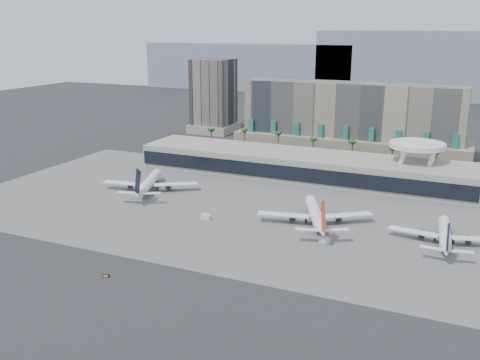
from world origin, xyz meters
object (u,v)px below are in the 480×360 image
at_px(service_vehicle_a, 206,217).
at_px(service_vehicle_b, 325,240).
at_px(taxiway_sign, 106,276).
at_px(airliner_left, 149,183).
at_px(airliner_centre, 316,214).
at_px(airliner_right, 445,234).

distance_m(service_vehicle_a, service_vehicle_b, 49.85).
distance_m(service_vehicle_b, taxiway_sign, 76.15).
height_order(airliner_left, airliner_centre, airliner_centre).
bearing_deg(service_vehicle_b, airliner_right, 31.51).
relative_size(airliner_right, service_vehicle_b, 10.76).
bearing_deg(airliner_left, service_vehicle_b, -36.47).
bearing_deg(service_vehicle_a, airliner_centre, 22.69).
relative_size(airliner_right, service_vehicle_a, 9.93).
bearing_deg(service_vehicle_b, service_vehicle_a, -176.34).
distance_m(airliner_centre, airliner_right, 47.18).
height_order(service_vehicle_a, taxiway_sign, service_vehicle_a).
bearing_deg(service_vehicle_a, airliner_left, 157.22).
relative_size(airliner_centre, taxiway_sign, 21.14).
bearing_deg(airliner_right, taxiway_sign, -147.68).
bearing_deg(service_vehicle_a, service_vehicle_b, 0.89).
xyz_separation_m(service_vehicle_b, taxiway_sign, (-53.68, -54.01, -0.49)).
xyz_separation_m(airliner_right, taxiway_sign, (-92.50, -70.34, -3.04)).
xyz_separation_m(airliner_left, service_vehicle_a, (41.60, -22.79, -3.06)).
height_order(airliner_right, taxiway_sign, airliner_right).
height_order(airliner_centre, taxiway_sign, airliner_centre).
bearing_deg(airliner_centre, service_vehicle_b, -86.86).
xyz_separation_m(airliner_left, service_vehicle_b, (91.26, -27.16, -3.09)).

